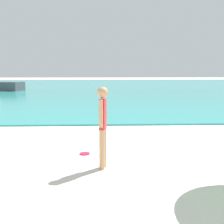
# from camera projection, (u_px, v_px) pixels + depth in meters

# --- Properties ---
(water) EXTENTS (160.00, 60.00, 0.06)m
(water) POSITION_uv_depth(u_px,v_px,m) (104.00, 85.00, 38.99)
(water) COLOR teal
(water) RESTS_ON ground
(person_standing) EXTENTS (0.21, 0.35, 1.57)m
(person_standing) POSITION_uv_depth(u_px,v_px,m) (103.00, 123.00, 5.08)
(person_standing) COLOR tan
(person_standing) RESTS_ON ground
(frisbee) EXTENTS (0.23, 0.23, 0.03)m
(frisbee) POSITION_uv_depth(u_px,v_px,m) (85.00, 154.00, 6.09)
(frisbee) COLOR #E51E4C
(frisbee) RESTS_ON ground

